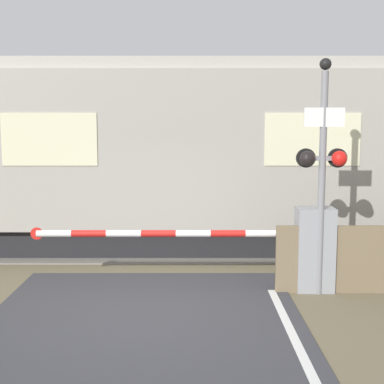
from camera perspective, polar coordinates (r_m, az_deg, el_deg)
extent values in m
plane|color=#6B6047|center=(7.91, -4.93, -12.75)|extent=(80.00, 80.00, 0.00)
cube|color=slate|center=(11.98, -3.18, -5.68)|extent=(36.00, 3.20, 0.03)
cube|color=#595451|center=(11.26, -3.39, -6.18)|extent=(36.00, 0.08, 0.10)
cube|color=#595451|center=(12.67, -3.00, -4.65)|extent=(36.00, 0.08, 0.10)
cube|color=black|center=(12.12, 11.00, -4.27)|extent=(16.81, 2.41, 0.60)
cube|color=#9E998E|center=(11.89, 11.22, 4.60)|extent=(18.27, 2.83, 3.14)
cube|color=#ADA89E|center=(11.93, 11.43, 12.74)|extent=(17.91, 2.60, 0.24)
cube|color=beige|center=(10.48, 12.76, 5.49)|extent=(1.83, 0.02, 1.01)
cube|color=beige|center=(10.59, -14.96, 5.44)|extent=(1.83, 0.02, 1.01)
cube|color=gray|center=(8.95, 12.96, -5.96)|extent=(0.60, 0.44, 1.37)
cylinder|color=gray|center=(8.89, 13.01, -4.34)|extent=(0.16, 0.16, 0.18)
cylinder|color=red|center=(8.83, 11.22, -4.37)|extent=(0.56, 0.11, 0.11)
cylinder|color=white|center=(8.74, 7.59, -4.41)|extent=(0.56, 0.11, 0.11)
cylinder|color=red|center=(8.69, 3.89, -4.44)|extent=(0.56, 0.11, 0.11)
cylinder|color=white|center=(8.67, 0.16, -4.45)|extent=(0.56, 0.11, 0.11)
cylinder|color=red|center=(8.68, -3.57, -4.44)|extent=(0.56, 0.11, 0.11)
cylinder|color=white|center=(8.74, -7.27, -4.41)|extent=(0.56, 0.11, 0.11)
cylinder|color=red|center=(8.83, -10.91, -4.37)|extent=(0.56, 0.11, 0.11)
cylinder|color=white|center=(8.95, -14.47, -4.31)|extent=(0.56, 0.11, 0.11)
cylinder|color=red|center=(9.02, -16.20, -4.27)|extent=(0.20, 0.02, 0.20)
cylinder|color=gray|center=(8.59, 13.70, 0.71)|extent=(0.11, 0.11, 3.51)
cube|color=gray|center=(8.55, 13.78, 3.52)|extent=(0.62, 0.07, 0.07)
sphere|color=black|center=(8.45, 12.23, 3.52)|extent=(0.24, 0.24, 0.24)
sphere|color=red|center=(8.57, 15.47, 3.47)|extent=(0.24, 0.24, 0.24)
cylinder|color=black|center=(8.56, 12.07, 3.57)|extent=(0.30, 0.06, 0.30)
cylinder|color=black|center=(8.67, 15.28, 3.52)|extent=(0.30, 0.06, 0.30)
cube|color=white|center=(8.50, 13.98, 7.75)|extent=(0.62, 0.02, 0.29)
sphere|color=black|center=(8.58, 14.08, 13.10)|extent=(0.18, 0.18, 0.18)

